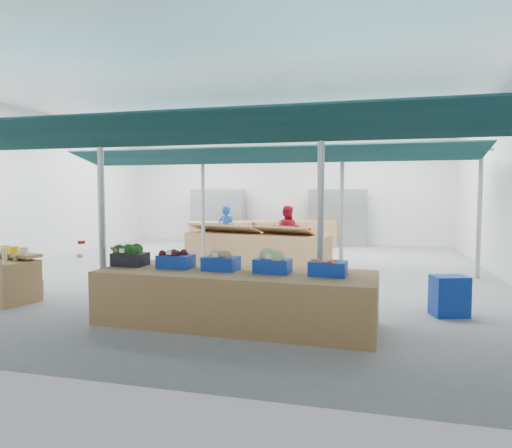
# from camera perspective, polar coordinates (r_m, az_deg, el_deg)

# --- Properties ---
(floor) EXTENTS (13.00, 13.00, 0.00)m
(floor) POSITION_cam_1_polar(r_m,az_deg,el_deg) (11.11, -2.66, -5.96)
(floor) COLOR slate
(floor) RESTS_ON ground
(hall) EXTENTS (13.00, 13.00, 13.00)m
(hall) POSITION_cam_1_polar(r_m,az_deg,el_deg) (12.35, -0.73, 7.35)
(hall) COLOR silver
(hall) RESTS_ON ground
(pole_grid) EXTENTS (10.00, 4.60, 3.00)m
(pole_grid) POSITION_cam_1_polar(r_m,az_deg,el_deg) (9.06, -1.41, 3.30)
(pole_grid) COLOR gray
(pole_grid) RESTS_ON floor
(awnings) EXTENTS (9.50, 7.08, 0.30)m
(awnings) POSITION_cam_1_polar(r_m,az_deg,el_deg) (9.10, -1.42, 9.41)
(awnings) COLOR #0A2D2A
(awnings) RESTS_ON pole_grid
(back_shelving_left) EXTENTS (2.00, 0.50, 2.00)m
(back_shelving_left) POSITION_cam_1_polar(r_m,az_deg,el_deg) (17.45, -4.74, 0.96)
(back_shelving_left) COLOR #B23F33
(back_shelving_left) RESTS_ON floor
(back_shelving_right) EXTENTS (2.00, 0.50, 2.00)m
(back_shelving_right) POSITION_cam_1_polar(r_m,az_deg,el_deg) (16.53, 10.16, 0.74)
(back_shelving_right) COLOR #B23F33
(back_shelving_right) RESTS_ON floor
(veg_counter) EXTENTS (4.06, 1.47, 0.78)m
(veg_counter) POSITION_cam_1_polar(r_m,az_deg,el_deg) (6.73, -2.58, -9.16)
(veg_counter) COLOR #996D42
(veg_counter) RESTS_ON floor
(fruit_counter) EXTENTS (3.95, 1.45, 0.83)m
(fruit_counter) POSITION_cam_1_polar(r_m,az_deg,el_deg) (12.09, 0.09, -3.17)
(fruit_counter) COLOR #996D42
(fruit_counter) RESTS_ON floor
(far_counter) EXTENTS (5.04, 3.02, 0.91)m
(far_counter) POSITION_cam_1_polar(r_m,az_deg,el_deg) (15.90, 0.87, -1.29)
(far_counter) COLOR #996D42
(far_counter) RESTS_ON floor
(crate_stack) EXTENTS (0.61, 0.51, 0.63)m
(crate_stack) POSITION_cam_1_polar(r_m,az_deg,el_deg) (7.76, 23.02, -8.27)
(crate_stack) COLOR #0D3096
(crate_stack) RESTS_ON floor
(vendor_left) EXTENTS (0.61, 0.44, 1.54)m
(vendor_left) POSITION_cam_1_polar(r_m,az_deg,el_deg) (13.44, -3.72, -0.92)
(vendor_left) COLOR blue
(vendor_left) RESTS_ON floor
(vendor_right) EXTENTS (0.82, 0.68, 1.54)m
(vendor_right) POSITION_cam_1_polar(r_m,az_deg,el_deg) (13.00, 3.85, -1.09)
(vendor_right) COLOR #B31626
(vendor_right) RESTS_ON floor
(crate_broccoli) EXTENTS (0.52, 0.42, 0.35)m
(crate_broccoli) POSITION_cam_1_polar(r_m,az_deg,el_deg) (7.37, -15.45, -3.81)
(crate_broccoli) COLOR black
(crate_broccoli) RESTS_ON veg_counter
(crate_beets) EXTENTS (0.52, 0.42, 0.29)m
(crate_beets) POSITION_cam_1_polar(r_m,az_deg,el_deg) (7.00, -9.99, -4.35)
(crate_beets) COLOR #0D3096
(crate_beets) RESTS_ON veg_counter
(crate_celeriac) EXTENTS (0.52, 0.42, 0.31)m
(crate_celeriac) POSITION_cam_1_polar(r_m,az_deg,el_deg) (6.71, -4.41, -4.56)
(crate_celeriac) COLOR #0D3096
(crate_celeriac) RESTS_ON veg_counter
(crate_cabbage) EXTENTS (0.52, 0.42, 0.35)m
(crate_cabbage) POSITION_cam_1_polar(r_m,az_deg,el_deg) (6.47, 2.09, -4.74)
(crate_cabbage) COLOR #0D3096
(crate_cabbage) RESTS_ON veg_counter
(crate_carrots) EXTENTS (0.52, 0.42, 0.29)m
(crate_carrots) POSITION_cam_1_polar(r_m,az_deg,el_deg) (6.34, 8.98, -5.41)
(crate_carrots) COLOR #0D3096
(crate_carrots) RESTS_ON veg_counter
(sparrow) EXTENTS (0.12, 0.09, 0.11)m
(sparrow) POSITION_cam_1_polar(r_m,az_deg,el_deg) (7.34, -17.21, -3.18)
(sparrow) COLOR brown
(sparrow) RESTS_ON crate_broccoli
(pole_ribbon) EXTENTS (0.12, 0.12, 0.28)m
(pole_ribbon) POSITION_cam_1_polar(r_m,az_deg,el_deg) (8.02, -21.00, -2.30)
(pole_ribbon) COLOR #BB0D0C
(pole_ribbon) RESTS_ON pole_grid
(apple_heap_yellow) EXTENTS (2.02, 1.20, 0.27)m
(apple_heap_yellow) POSITION_cam_1_polar(r_m,az_deg,el_deg) (12.33, -4.03, -0.33)
(apple_heap_yellow) COLOR #997247
(apple_heap_yellow) RESTS_ON fruit_counter
(apple_heap_red) EXTENTS (1.63, 1.09, 0.27)m
(apple_heap_red) POSITION_cam_1_polar(r_m,az_deg,el_deg) (11.67, 3.47, -0.57)
(apple_heap_red) COLOR #997247
(apple_heap_red) RESTS_ON fruit_counter
(pineapple) EXTENTS (0.14, 0.14, 0.39)m
(pineapple) POSITION_cam_1_polar(r_m,az_deg,el_deg) (11.40, 8.06, -0.64)
(pineapple) COLOR #8C6019
(pineapple) RESTS_ON fruit_counter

